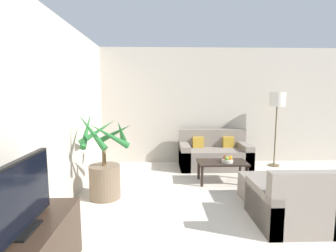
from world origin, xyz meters
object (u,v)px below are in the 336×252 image
Objects in this scene: coffee_table at (222,165)px; fruit_bowl at (227,161)px; ottoman at (262,188)px; armchair at (292,205)px; orange_fruit at (230,158)px; sofa_loveseat at (214,155)px; floor_lamp at (277,103)px; potted_palm at (105,170)px; apple_red at (225,157)px; apple_green at (227,158)px; television at (21,197)px.

coffee_table is 4.39× the size of fruit_bowl.
armchair is at bearing -84.88° from ottoman.
fruit_bowl is 2.64× the size of orange_fruit.
sofa_loveseat reaches higher than coffee_table.
coffee_table is (-1.46, -1.06, -1.10)m from floor_lamp.
potted_palm is 0.89× the size of sofa_loveseat.
coffee_table is 0.94m from ottoman.
coffee_table is at bearing 146.51° from fruit_bowl.
floor_lamp is 2.12m from coffee_table.
floor_lamp is 2.05m from fruit_bowl.
sofa_loveseat is at bearing 37.84° from potted_palm.
sofa_loveseat is 0.98m from coffee_table.
floor_lamp reaches higher than coffee_table.
sofa_loveseat is 1.00m from apple_red.
floor_lamp is 21.26× the size of apple_green.
apple_green is 1.58m from armchair.
apple_green is at bearing 118.22° from ottoman.
sofa_loveseat is at bearing 86.77° from coffee_table.
armchair is (2.55, -0.95, -0.20)m from potted_palm.
coffee_table is 0.13m from fruit_bowl.
television is 5.33m from floor_lamp.
orange_fruit is (-1.33, -1.12, -0.96)m from floor_lamp.
fruit_bowl is at bearing -88.54° from sofa_loveseat.
fruit_bowl is (2.33, 2.66, -0.45)m from television.
television is 13.32× the size of apple_red.
coffee_table is 1.01× the size of armchair.
apple_green and orange_fruit have the same top height.
sofa_loveseat is 1.04m from fruit_bowl.
television is 1.01× the size of coffee_table.
coffee_table is at bearing 50.38° from television.
apple_green is at bearing -119.77° from fruit_bowl.
potted_palm is 6.66× the size of fruit_bowl.
potted_palm is 20.05× the size of apple_red.
armchair reaches higher than apple_green.
apple_red is at bearing 17.18° from potted_palm.
coffee_table is at bearing 173.59° from apple_red.
potted_palm reaches higher than fruit_bowl.
sofa_loveseat is at bearing 91.46° from fruit_bowl.
orange_fruit is at bearing 48.21° from television.
television is at bearing -134.47° from floor_lamp.
sofa_loveseat is at bearing 102.11° from ottoman.
television is 1.44× the size of ottoman.
orange_fruit is at bearing -139.99° from floor_lamp.
floor_lamp is at bearing 70.31° from armchair.
orange_fruit is 0.12× the size of ottoman.
coffee_table is (2.04, 0.65, -0.12)m from potted_palm.
apple_red reaches higher than fruit_bowl.
floor_lamp is (1.41, 0.09, 1.16)m from sofa_loveseat.
apple_red is (-0.00, -0.98, 0.20)m from sofa_loveseat.
potted_palm is at bearing -164.24° from fruit_bowl.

